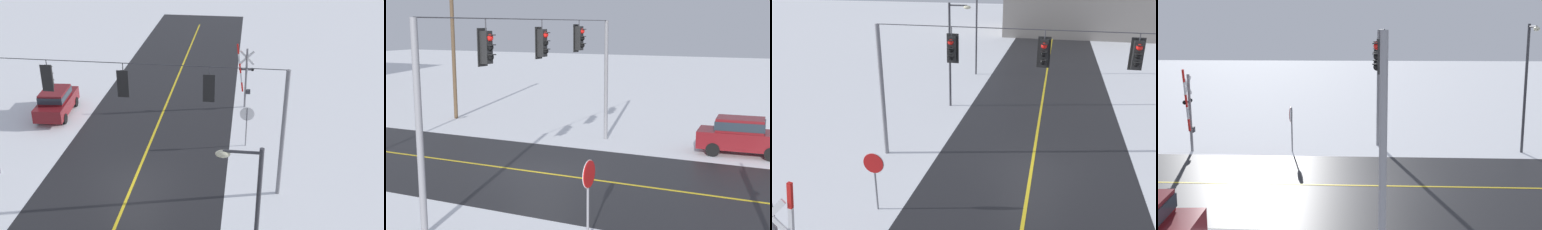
# 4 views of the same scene
# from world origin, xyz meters

# --- Properties ---
(ground_plane) EXTENTS (160.00, 160.00, 0.00)m
(ground_plane) POSITION_xyz_m (0.00, 0.00, 0.00)
(ground_plane) COLOR white
(road_asphalt) EXTENTS (9.00, 80.00, 0.01)m
(road_asphalt) POSITION_xyz_m (0.00, 6.00, 0.00)
(road_asphalt) COLOR black
(road_asphalt) RESTS_ON ground
(lane_centre_line) EXTENTS (0.14, 72.00, 0.01)m
(lane_centre_line) POSITION_xyz_m (0.00, 6.00, 0.01)
(lane_centre_line) COLOR gold
(lane_centre_line) RESTS_ON ground
(signal_span) EXTENTS (14.20, 0.47, 6.22)m
(signal_span) POSITION_xyz_m (0.02, -0.01, 4.25)
(signal_span) COLOR gray
(signal_span) RESTS_ON ground
(stop_sign) EXTENTS (0.80, 0.09, 2.35)m
(stop_sign) POSITION_xyz_m (-5.39, -4.46, 1.71)
(stop_sign) COLOR gray
(stop_sign) RESTS_ON ground
(railroad_crossing) EXTENTS (1.17, 0.31, 4.29)m
(railroad_crossing) POSITION_xyz_m (-5.17, -9.67, 2.24)
(railroad_crossing) COLOR gray
(railroad_crossing) RESTS_ON ground
(streetlamp_near) EXTENTS (1.39, 0.28, 6.50)m
(streetlamp_near) POSITION_xyz_m (-5.59, 7.35, 3.92)
(streetlamp_near) COLOR #38383D
(streetlamp_near) RESTS_ON ground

